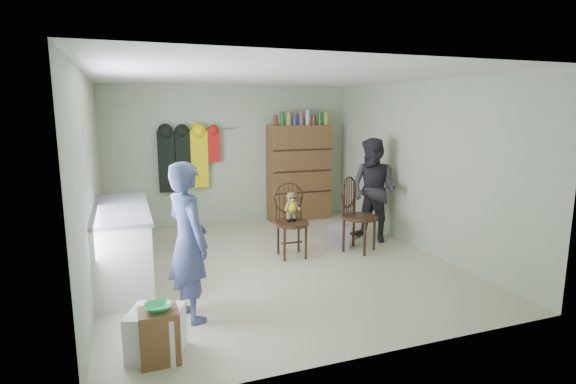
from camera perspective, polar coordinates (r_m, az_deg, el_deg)
name	(u,v)px	position (r m, az deg, el deg)	size (l,w,h in m)	color
ground_plane	(276,264)	(6.24, -1.54, -9.08)	(5.00, 5.00, 0.00)	beige
room_walls	(263,146)	(6.40, -3.14, 5.90)	(5.00, 5.00, 5.00)	#B1BD9E
counter	(123,245)	(5.80, -20.25, -6.35)	(0.64, 1.86, 0.94)	silver
stool	(159,336)	(4.06, -16.02, -17.16)	(0.32, 0.27, 0.46)	brown
bowl	(158,307)	(3.95, -16.21, -13.88)	(0.22, 0.22, 0.05)	#29B35D
plastic_tub	(156,333)	(4.17, -16.41, -16.77)	(0.43, 0.41, 0.41)	white
chair_front	(291,215)	(6.40, 0.35, -2.89)	(0.49, 0.49, 1.06)	#3E2415
chair_far	(356,211)	(6.73, 8.61, -2.46)	(0.69, 0.69, 1.11)	#3E2415
striped_bag	(338,235)	(6.99, 6.39, -5.49)	(0.33, 0.26, 0.35)	#E57279
person_left	(188,242)	(4.56, -12.58, -6.19)	(0.58, 0.38, 1.60)	#424B79
person_right	(373,190)	(7.25, 10.79, 0.23)	(0.80, 0.62, 1.64)	#2D2B33
dresser	(299,172)	(8.55, 1.43, 2.59)	(1.20, 0.39, 2.07)	brown
coat_rack	(187,158)	(8.06, -12.68, 4.25)	(1.42, 0.12, 1.09)	#99999E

